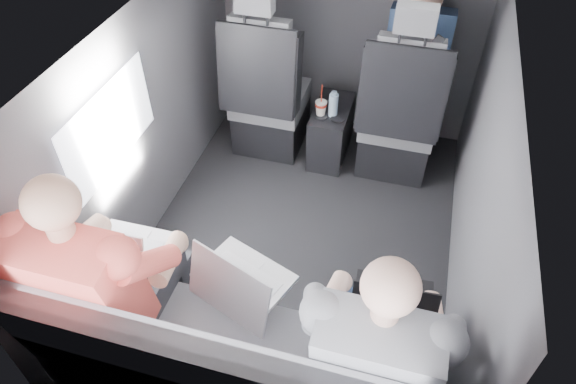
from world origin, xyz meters
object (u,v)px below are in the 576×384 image
(front_seat_right, at_px, (398,122))
(passenger_rear_left, at_px, (107,278))
(passenger_rear_right, at_px, (375,347))
(laptop_black, at_px, (393,302))
(front_seat_left, at_px, (268,101))
(center_console, at_px, (331,131))
(water_bottle, at_px, (333,105))
(soda_cup, at_px, (321,108))
(passenger_front_right, at_px, (416,56))
(laptop_white, at_px, (123,249))
(rear_bench, at_px, (236,375))
(laptop_silver, at_px, (239,281))

(front_seat_right, relative_size, passenger_rear_left, 0.97)
(passenger_rear_right, bearing_deg, laptop_black, 79.95)
(front_seat_left, distance_m, center_console, 0.49)
(water_bottle, bearing_deg, soda_cup, -162.31)
(laptop_black, xyz_separation_m, passenger_rear_right, (-0.04, -0.22, 0.01))
(passenger_rear_right, distance_m, passenger_front_right, 2.07)
(passenger_front_right, bearing_deg, front_seat_left, -164.50)
(center_console, distance_m, soda_cup, 0.29)
(soda_cup, relative_size, water_bottle, 1.29)
(front_seat_left, bearing_deg, laptop_black, -56.74)
(front_seat_right, height_order, laptop_white, front_seat_right)
(front_seat_right, relative_size, passenger_front_right, 1.59)
(laptop_black, bearing_deg, passenger_rear_right, -100.05)
(laptop_white, bearing_deg, center_console, 70.04)
(front_seat_left, height_order, center_console, front_seat_left)
(laptop_white, xyz_separation_m, passenger_rear_left, (0.03, -0.18, 0.02))
(front_seat_left, relative_size, water_bottle, 7.00)
(front_seat_right, xyz_separation_m, passenger_front_right, (0.03, 0.26, 0.35))
(passenger_rear_left, bearing_deg, center_console, 72.65)
(laptop_black, bearing_deg, front_seat_right, 94.98)
(passenger_rear_left, bearing_deg, passenger_front_right, 62.90)
(front_seat_right, relative_size, center_console, 2.64)
(laptop_black, relative_size, passenger_rear_left, 0.26)
(front_seat_left, xyz_separation_m, rear_bench, (0.45, -1.90, -0.09))
(laptop_white, bearing_deg, passenger_rear_right, -8.66)
(soda_cup, distance_m, passenger_rear_left, 1.83)
(center_console, height_order, laptop_silver, laptop_silver)
(laptop_white, xyz_separation_m, laptop_silver, (0.56, -0.03, 0.00))
(passenger_rear_left, distance_m, passenger_front_right, 2.32)
(passenger_front_right, bearing_deg, passenger_rear_left, -117.10)
(front_seat_left, distance_m, water_bottle, 0.48)
(center_console, height_order, laptop_white, laptop_white)
(laptop_silver, height_order, passenger_rear_left, passenger_rear_left)
(rear_bench, xyz_separation_m, water_bottle, (0.02, 1.86, 0.17))
(passenger_front_right, bearing_deg, passenger_rear_right, -88.12)
(center_console, relative_size, passenger_rear_right, 0.38)
(laptop_silver, bearing_deg, front_seat_right, 73.16)
(front_seat_left, height_order, passenger_rear_right, front_seat_left)
(soda_cup, height_order, water_bottle, soda_cup)
(center_console, bearing_deg, soda_cup, -119.51)
(soda_cup, relative_size, laptop_white, 0.67)
(rear_bench, relative_size, passenger_rear_left, 1.23)
(laptop_white, bearing_deg, front_seat_left, 84.51)
(front_seat_right, distance_m, center_console, 0.49)
(water_bottle, height_order, laptop_silver, laptop_silver)
(laptop_white, distance_m, passenger_rear_right, 1.17)
(water_bottle, relative_size, passenger_rear_right, 0.14)
(rear_bench, xyz_separation_m, passenger_rear_right, (0.55, 0.09, 0.33))
(front_seat_right, relative_size, rear_bench, 0.79)
(front_seat_right, relative_size, laptop_silver, 2.67)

